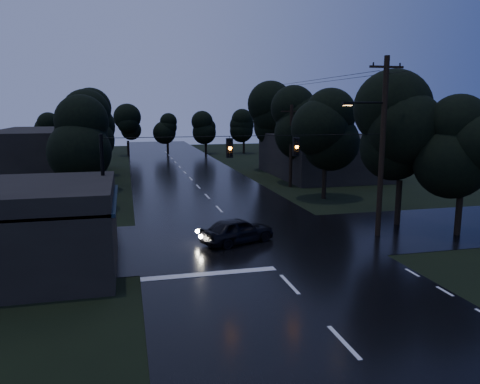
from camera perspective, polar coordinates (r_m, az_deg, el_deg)
name	(u,v)px	position (r m, az deg, el deg)	size (l,w,h in m)	color
ground	(344,343)	(15.68, 12.52, -17.50)	(160.00, 160.00, 0.00)	black
main_road	(198,187)	(43.45, -5.13, 0.63)	(12.00, 120.00, 0.02)	black
cross_street	(247,239)	(26.21, 0.86, -5.78)	(60.00, 9.00, 0.02)	black
building_far_right	(322,155)	(50.89, 9.95, 4.42)	(10.00, 14.00, 4.40)	black
building_far_left	(51,153)	(53.14, -22.02, 4.40)	(10.00, 16.00, 5.00)	black
utility_pole_main	(381,144)	(27.20, 16.81, 5.65)	(3.50, 0.30, 10.00)	black
utility_pole_far	(291,145)	(43.08, 6.23, 5.73)	(2.00, 0.30, 7.50)	black
anchor_pole_left	(104,196)	(23.78, -16.26, -0.43)	(0.18, 0.18, 6.00)	black
span_signals	(262,146)	(24.44, 2.76, 5.56)	(15.00, 0.37, 1.12)	black
tree_corner_near	(403,128)	(30.21, 19.23, 7.33)	(4.48, 4.48, 9.44)	black
tree_corner_far	(465,144)	(29.01, 25.69, 5.30)	(3.92, 3.92, 8.26)	black
tree_left_a	(86,137)	(34.53, -18.22, 6.44)	(3.92, 3.92, 8.26)	black
tree_left_b	(86,127)	(42.52, -18.26, 7.57)	(4.20, 4.20, 8.85)	black
tree_left_c	(87,119)	(52.52, -18.13, 8.40)	(4.48, 4.48, 9.44)	black
tree_right_a	(326,128)	(37.68, 10.43, 7.63)	(4.20, 4.20, 8.85)	black
tree_right_b	(297,121)	(45.29, 6.98, 8.61)	(4.48, 4.48, 9.44)	black
tree_right_c	(271,115)	(54.93, 3.86, 9.33)	(4.76, 4.76, 10.03)	black
car	(237,230)	(25.33, -0.32, -4.69)	(1.66, 4.13, 1.41)	black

